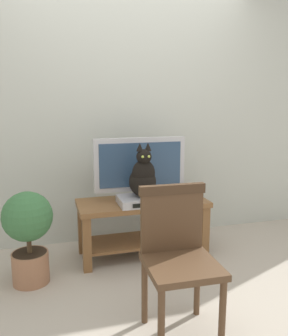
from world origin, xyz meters
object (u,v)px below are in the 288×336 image
at_px(tv_stand, 142,217).
at_px(media_box, 143,200).
at_px(tv, 140,167).
at_px(wooden_chair, 177,249).
at_px(book_stack, 188,192).
at_px(potted_plant, 28,230).
at_px(cat, 143,177).

bearing_deg(tv_stand, media_box, -104.99).
bearing_deg(tv, wooden_chair, -94.16).
bearing_deg(media_box, book_stack, 14.01).
distance_m(wooden_chair, potted_plant, 1.22).
height_order(wooden_chair, potted_plant, wooden_chair).
relative_size(tv, media_box, 2.00).
distance_m(cat, book_stack, 0.53).
relative_size(media_box, cat, 0.89).
distance_m(tv_stand, potted_plant, 1.01).
distance_m(tv, media_box, 0.31).
bearing_deg(wooden_chair, media_box, 86.62).
relative_size(wooden_chair, book_stack, 3.94).
xyz_separation_m(media_box, cat, (0.00, -0.01, 0.21)).
bearing_deg(cat, potted_plant, -171.81).
bearing_deg(tv_stand, potted_plant, -165.68).
bearing_deg(tv, potted_plant, -161.42).
bearing_deg(book_stack, media_box, -165.99).
bearing_deg(cat, media_box, 94.40).
height_order(wooden_chair, book_stack, wooden_chair).
relative_size(tv, wooden_chair, 0.94).
height_order(cat, wooden_chair, cat).
bearing_deg(potted_plant, book_stack, 10.70).
xyz_separation_m(book_stack, potted_plant, (-1.42, -0.27, -0.13)).
bearing_deg(wooden_chair, potted_plant, 136.94).
bearing_deg(book_stack, cat, -164.38).
height_order(tv, potted_plant, tv).
height_order(tv_stand, potted_plant, potted_plant).
bearing_deg(tv_stand, wooden_chair, -94.47).
height_order(tv_stand, tv, tv).
distance_m(tv_stand, media_box, 0.22).
relative_size(cat, wooden_chair, 0.53).
bearing_deg(media_box, potted_plant, -170.98).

